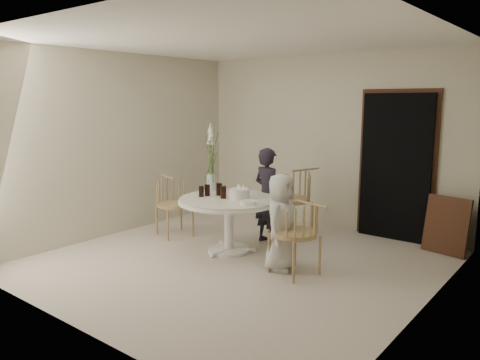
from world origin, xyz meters
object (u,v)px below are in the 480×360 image
Objects in this scene: table at (229,206)px; chair_far at (298,192)px; chair_left at (171,197)px; birthday_cake at (239,194)px; flower_vase at (211,159)px; boy at (280,222)px; girl at (268,196)px; chair_right at (303,228)px.

table is 1.35m from chair_far.
birthday_cake is (1.35, -0.04, 0.22)m from chair_left.
birthday_cake is 0.76m from flower_vase.
chair_far is at bearing -31.80° from chair_left.
birthday_cake reaches higher than chair_left.
boy is 1.58m from flower_vase.
flower_vase is at bearing -61.94° from chair_left.
girl is at bearing 30.10° from boy.
boy reaches higher than chair_far.
girl reaches higher than chair_left.
birthday_cake is (0.13, 0.06, 0.18)m from table.
boy is (0.74, -0.80, -0.10)m from girl.
boy is 4.34× the size of birthday_cake.
table is at bearing -23.64° from flower_vase.
chair_left is at bearing 175.27° from table.
birthday_cake is at bearing 23.89° from table.
table is at bearing -84.29° from chair_right.
chair_right is 2.48m from chair_left.
girl is at bearing -113.50° from chair_right.
girl is 0.60m from birthday_cake.
boy is at bearing -77.91° from chair_left.
chair_right is 1.02× the size of chair_left.
boy is at bearing -14.51° from flower_vase.
flower_vase is at bearing 62.63° from boy.
flower_vase is at bearing 156.36° from table.
girl reaches higher than chair_right.
flower_vase reaches higher than chair_far.
girl is 1.17× the size of boy.
flower_vase is at bearing 45.27° from girl.
girl reaches higher than table.
chair_left is at bearing -82.17° from chair_right.
table is at bearing -82.68° from chair_far.
flower_vase is (0.72, 0.12, 0.62)m from chair_left.
table is at bearing -76.01° from chair_left.
boy is at bearing -9.14° from table.
boy is at bearing -47.48° from chair_far.
boy is (0.65, -1.47, -0.06)m from chair_far.
chair_far is at bearing 11.07° from boy.
boy reaches higher than birthday_cake.
girl is 5.06× the size of birthday_cake.
chair_left is (-1.48, -1.22, -0.07)m from chair_far.
flower_vase reaches higher than girl.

